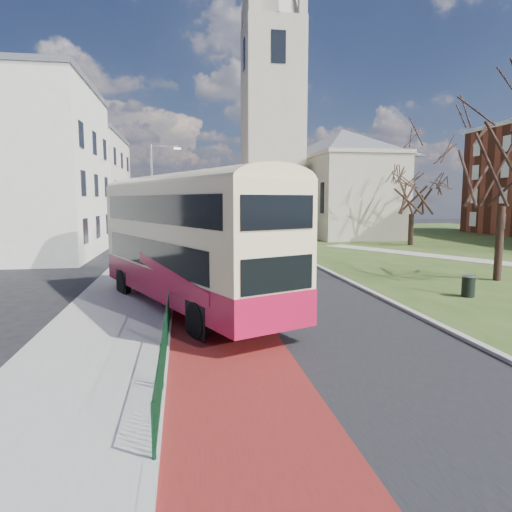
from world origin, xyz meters
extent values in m
plane|color=black|center=(0.00, 0.00, 0.00)|extent=(160.00, 160.00, 0.00)
cube|color=black|center=(1.50, 20.00, 0.01)|extent=(9.00, 120.00, 0.01)
cube|color=#591414|center=(-1.20, 20.00, 0.01)|extent=(3.40, 120.00, 0.01)
cube|color=gray|center=(-5.00, 20.00, 0.06)|extent=(4.00, 120.00, 0.12)
cube|color=#999993|center=(-3.00, 20.00, 0.07)|extent=(0.25, 120.00, 0.13)
cube|color=#999993|center=(6.10, 22.00, 0.07)|extent=(0.25, 80.00, 0.13)
cube|color=#2E4318|center=(26.00, 22.00, 0.02)|extent=(40.00, 80.00, 0.04)
cylinder|color=#0C361D|center=(-2.95, 4.00, 1.10)|extent=(0.04, 24.00, 0.04)
cylinder|color=#0C361D|center=(-2.95, 4.00, 0.15)|extent=(0.04, 24.00, 0.04)
cube|color=#9D957F|center=(8.00, 38.00, 12.00)|extent=(6.50, 6.50, 24.00)
cone|color=#9D957F|center=(10.73, 40.73, 27.80)|extent=(1.10, 1.10, 3.60)
cube|color=#9D957F|center=(16.50, 38.00, 4.50)|extent=(9.00, 18.00, 9.00)
pyramid|color=#565960|center=(16.50, 38.00, 12.60)|extent=(9.00, 18.00, 3.60)
cube|color=silver|center=(-14.00, 22.00, 6.25)|extent=(10.00, 14.00, 12.50)
cube|color=#565960|center=(-14.00, 22.00, 12.75)|extent=(10.30, 14.30, 0.50)
cube|color=beige|center=(-14.00, 38.00, 5.50)|extent=(10.00, 16.00, 11.00)
cube|color=#565960|center=(-14.00, 38.00, 11.25)|extent=(10.30, 16.30, 0.50)
cylinder|color=gray|center=(-4.50, 18.00, 4.12)|extent=(0.16, 0.16, 8.00)
cylinder|color=gray|center=(-3.60, 18.00, 8.02)|extent=(1.80, 0.10, 0.10)
cube|color=silver|center=(-2.70, 18.00, 7.87)|extent=(0.50, 0.18, 0.12)
cube|color=#A50F32|center=(-2.28, 2.71, 1.13)|extent=(7.48, 12.31, 1.11)
cube|color=beige|center=(-2.28, 2.71, 3.29)|extent=(7.43, 12.24, 3.22)
cube|color=black|center=(-3.69, 2.45, 2.30)|extent=(4.06, 9.19, 1.05)
cube|color=black|center=(-1.14, 3.57, 2.30)|extent=(4.06, 9.19, 1.05)
cube|color=black|center=(-3.56, 2.15, 3.96)|extent=(4.46, 10.08, 1.00)
cube|color=black|center=(-1.00, 3.27, 3.96)|extent=(4.46, 10.08, 1.00)
cube|color=black|center=(-4.71, 8.27, 2.30)|extent=(2.31, 1.07, 1.16)
cube|color=black|center=(-4.71, 8.27, 3.96)|extent=(2.31, 1.07, 1.00)
cube|color=orange|center=(-4.71, 8.27, 4.59)|extent=(1.85, 0.88, 0.33)
cylinder|color=black|center=(-5.13, 5.99, 0.58)|extent=(0.77, 1.19, 1.15)
cylinder|color=black|center=(-2.76, 7.03, 0.58)|extent=(0.77, 1.19, 1.15)
cylinder|color=black|center=(-2.00, -1.16, 0.58)|extent=(0.77, 1.19, 1.15)
cylinder|color=black|center=(0.37, -0.13, 0.58)|extent=(0.77, 1.19, 1.15)
cylinder|color=black|center=(14.05, 6.51, 2.00)|extent=(0.50, 0.50, 3.93)
cylinder|color=#322019|center=(18.85, 25.09, 1.51)|extent=(0.58, 0.58, 2.94)
cylinder|color=black|center=(9.96, 2.96, 0.49)|extent=(0.73, 0.73, 0.90)
cylinder|color=gray|center=(9.96, 2.96, 0.97)|extent=(0.78, 0.78, 0.06)
camera|label=1|loc=(-2.42, -15.08, 4.30)|focal=32.00mm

